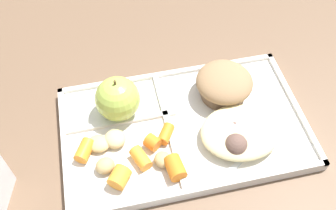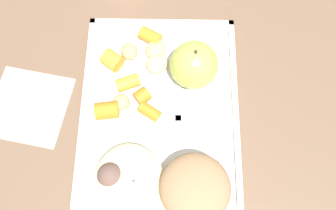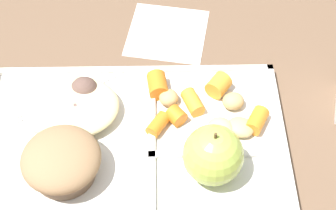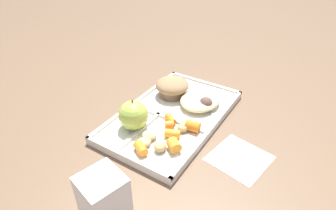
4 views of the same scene
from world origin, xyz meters
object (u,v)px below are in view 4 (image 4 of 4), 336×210
object	(u,v)px
green_apple	(133,115)
milk_carton	(103,198)
bran_muffin	(172,87)
plastic_fork	(211,104)
lunch_tray	(172,116)

from	to	relation	value
green_apple	milk_carton	world-z (taller)	same
bran_muffin	milk_carton	size ratio (longest dim) A/B	1.00
plastic_fork	milk_carton	distance (m)	0.42
bran_muffin	milk_carton	distance (m)	0.41
green_apple	milk_carton	distance (m)	0.24
milk_carton	green_apple	bearing A→B (deg)	40.79
lunch_tray	milk_carton	world-z (taller)	milk_carton
lunch_tray	milk_carton	xyz separation A→B (m)	(-0.32, -0.05, 0.04)
green_apple	milk_carton	size ratio (longest dim) A/B	0.85
lunch_tray	plastic_fork	size ratio (longest dim) A/B	2.75
lunch_tray	green_apple	bearing A→B (deg)	152.83
bran_muffin	lunch_tray	bearing A→B (deg)	-148.44
lunch_tray	bran_muffin	bearing A→B (deg)	31.56
lunch_tray	plastic_fork	distance (m)	0.12
milk_carton	bran_muffin	bearing A→B (deg)	29.81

